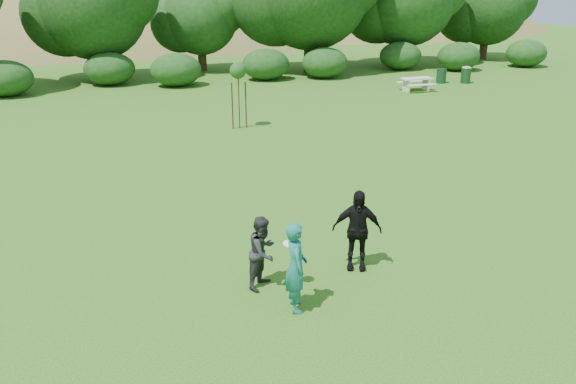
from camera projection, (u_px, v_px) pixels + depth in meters
name	position (u px, v px, depth m)	size (l,w,h in m)	color
ground	(333.00, 289.00, 11.81)	(120.00, 120.00, 0.00)	#19470C
player_teal	(296.00, 267.00, 10.78)	(0.67, 0.44, 1.84)	#166560
player_grey	(263.00, 252.00, 11.67)	(0.77, 0.60, 1.58)	#272729
player_black	(357.00, 230.00, 12.35)	(1.09, 0.45, 1.86)	black
trash_can_near	(441.00, 76.00, 35.21)	(0.60, 0.60, 0.90)	#133522
frisbee	(289.00, 244.00, 11.49)	(0.27, 0.27, 0.05)	white
sapling	(238.00, 72.00, 23.75)	(0.70, 0.70, 2.85)	#372315
picnic_table	(417.00, 82.00, 32.67)	(1.80, 1.48, 0.76)	beige
trash_can_lidded	(466.00, 74.00, 35.15)	(0.60, 0.60, 1.05)	#14381B
hillside	(131.00, 121.00, 76.54)	(150.00, 72.00, 52.00)	olive
tree_row	(209.00, 0.00, 36.47)	(53.92, 10.38, 9.62)	#3A2616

